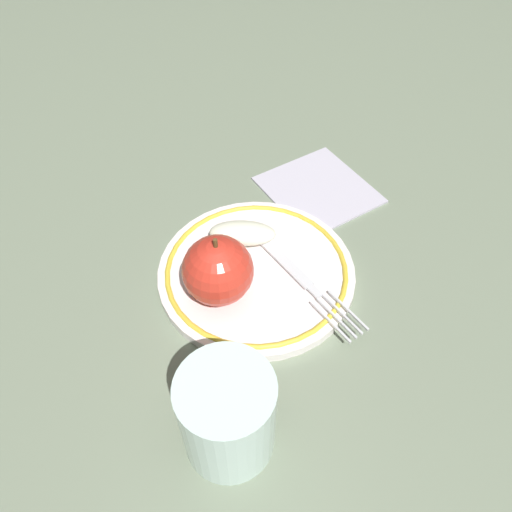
{
  "coord_description": "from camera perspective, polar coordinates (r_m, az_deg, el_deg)",
  "views": [
    {
      "loc": [
        -0.26,
        0.2,
        0.44
      ],
      "look_at": [
        0.02,
        0.0,
        0.03
      ],
      "focal_mm": 35.0,
      "sensor_mm": 36.0,
      "label": 1
    }
  ],
  "objects": [
    {
      "name": "ground_plane",
      "position": [
        0.55,
        1.25,
        -3.6
      ],
      "size": [
        2.0,
        2.0,
        0.0
      ],
      "primitive_type": "plane",
      "color": "gray"
    },
    {
      "name": "drinking_glass",
      "position": [
        0.42,
        -3.28,
        -17.74
      ],
      "size": [
        0.08,
        0.08,
        0.1
      ],
      "primitive_type": "cylinder",
      "color": "silver",
      "rests_on": "ground_plane"
    },
    {
      "name": "plate",
      "position": [
        0.55,
        0.0,
        -1.83
      ],
      "size": [
        0.22,
        0.22,
        0.01
      ],
      "color": "white",
      "rests_on": "ground_plane"
    },
    {
      "name": "apple_red_whole",
      "position": [
        0.5,
        -4.38,
        -1.65
      ],
      "size": [
        0.07,
        0.07,
        0.08
      ],
      "color": "red",
      "rests_on": "plate"
    },
    {
      "name": "apple_slice_front",
      "position": [
        0.57,
        -1.55,
        2.63
      ],
      "size": [
        0.07,
        0.08,
        0.02
      ],
      "primitive_type": "ellipsoid",
      "rotation": [
        0.0,
        0.0,
        4.04
      ],
      "color": "white",
      "rests_on": "plate"
    },
    {
      "name": "napkin_folded",
      "position": [
        0.66,
        7.14,
        7.61
      ],
      "size": [
        0.14,
        0.13,
        0.01
      ],
      "primitive_type": "cube",
      "rotation": [
        0.0,
        0.0,
        -0.06
      ],
      "color": "#BBB7C7",
      "rests_on": "ground_plane"
    },
    {
      "name": "fork",
      "position": [
        0.54,
        5.25,
        -2.58
      ],
      "size": [
        0.17,
        0.03,
        0.0
      ],
      "rotation": [
        0.0,
        0.0,
        3.15
      ],
      "color": "silver",
      "rests_on": "plate"
    }
  ]
}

